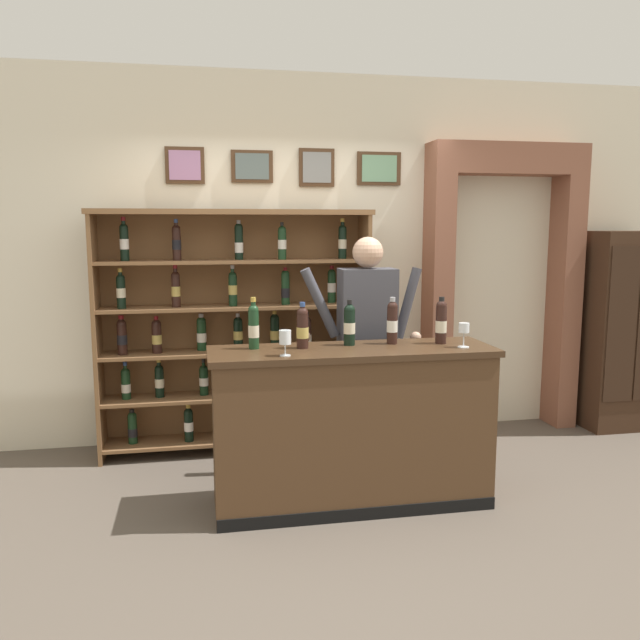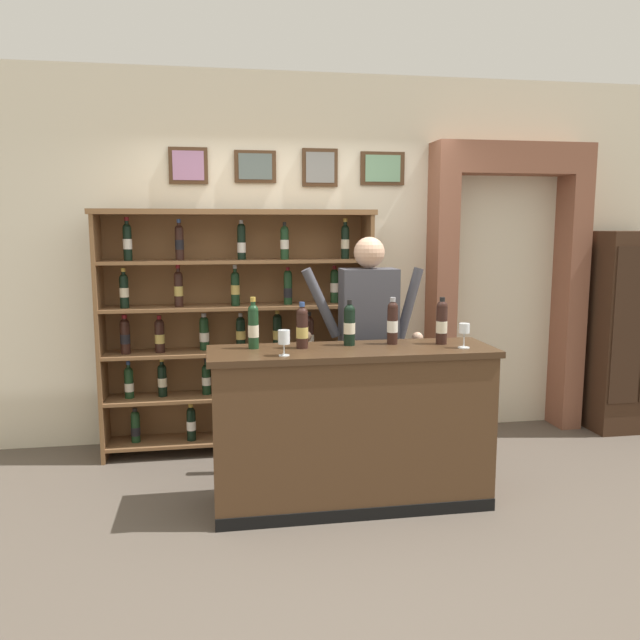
# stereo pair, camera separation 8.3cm
# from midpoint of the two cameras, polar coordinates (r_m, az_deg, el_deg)

# --- Properties ---
(ground_plane) EXTENTS (14.00, 14.00, 0.02)m
(ground_plane) POSITION_cam_midpoint_polar(r_m,az_deg,el_deg) (4.32, 1.30, -16.19)
(ground_plane) COLOR brown
(back_wall) EXTENTS (12.00, 0.19, 3.01)m
(back_wall) POSITION_cam_midpoint_polar(r_m,az_deg,el_deg) (5.46, -1.72, 5.44)
(back_wall) COLOR beige
(back_wall) RESTS_ON ground
(wine_shelf) EXTENTS (2.14, 0.37, 1.91)m
(wine_shelf) POSITION_cam_midpoint_polar(r_m,az_deg,el_deg) (5.10, -6.85, -0.46)
(wine_shelf) COLOR brown
(wine_shelf) RESTS_ON ground
(archway_doorway) EXTENTS (1.37, 0.45, 2.47)m
(archway_doorway) POSITION_cam_midpoint_polar(r_m,az_deg,el_deg) (5.87, 16.27, 3.98)
(archway_doorway) COLOR brown
(archway_doorway) RESTS_ON ground
(side_cabinet) EXTENTS (0.60, 0.44, 1.74)m
(side_cabinet) POSITION_cam_midpoint_polar(r_m,az_deg,el_deg) (6.22, 25.87, -0.92)
(side_cabinet) COLOR #382316
(side_cabinet) RESTS_ON ground
(tasting_counter) EXTENTS (1.80, 0.54, 1.02)m
(tasting_counter) POSITION_cam_midpoint_polar(r_m,az_deg,el_deg) (4.16, 3.39, -9.48)
(tasting_counter) COLOR #4C331E
(tasting_counter) RESTS_ON ground
(shopkeeper) EXTENTS (0.90, 0.22, 1.71)m
(shopkeeper) POSITION_cam_midpoint_polar(r_m,az_deg,el_deg) (4.60, 4.81, -0.78)
(shopkeeper) COLOR #2D3347
(shopkeeper) RESTS_ON ground
(tasting_bottle_chianti) EXTENTS (0.07, 0.07, 0.32)m
(tasting_bottle_chianti) POSITION_cam_midpoint_polar(r_m,az_deg,el_deg) (4.02, -5.35, -0.47)
(tasting_bottle_chianti) COLOR #19381E
(tasting_bottle_chianti) RESTS_ON tasting_counter
(tasting_bottle_riserva) EXTENTS (0.08, 0.08, 0.29)m
(tasting_bottle_riserva) POSITION_cam_midpoint_polar(r_m,az_deg,el_deg) (4.02, -1.00, -0.61)
(tasting_bottle_riserva) COLOR black
(tasting_bottle_riserva) RESTS_ON tasting_counter
(tasting_bottle_grappa) EXTENTS (0.07, 0.07, 0.29)m
(tasting_bottle_grappa) POSITION_cam_midpoint_polar(r_m,az_deg,el_deg) (4.12, 3.20, -0.35)
(tasting_bottle_grappa) COLOR black
(tasting_bottle_grappa) RESTS_ON tasting_counter
(tasting_bottle_vin_santo) EXTENTS (0.07, 0.07, 0.30)m
(tasting_bottle_vin_santo) POSITION_cam_midpoint_polar(r_m,az_deg,el_deg) (4.18, 7.02, -0.16)
(tasting_bottle_vin_santo) COLOR black
(tasting_bottle_vin_santo) RESTS_ON tasting_counter
(tasting_bottle_prosecco) EXTENTS (0.07, 0.07, 0.31)m
(tasting_bottle_prosecco) POSITION_cam_midpoint_polar(r_m,az_deg,el_deg) (4.24, 11.30, -0.14)
(tasting_bottle_prosecco) COLOR black
(tasting_bottle_prosecco) RESTS_ON tasting_counter
(wine_glass_center) EXTENTS (0.07, 0.07, 0.15)m
(wine_glass_center) POSITION_cam_midpoint_polar(r_m,az_deg,el_deg) (3.79, -2.59, -1.60)
(wine_glass_center) COLOR silver
(wine_glass_center) RESTS_ON tasting_counter
(wine_glass_right) EXTENTS (0.07, 0.07, 0.16)m
(wine_glass_right) POSITION_cam_midpoint_polar(r_m,az_deg,el_deg) (4.13, 13.24, -0.90)
(wine_glass_right) COLOR silver
(wine_glass_right) RESTS_ON tasting_counter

